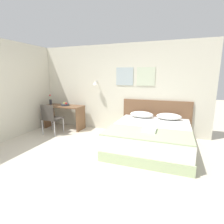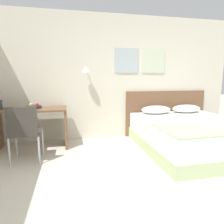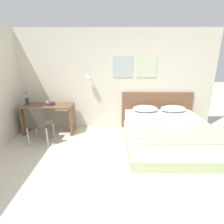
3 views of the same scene
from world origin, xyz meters
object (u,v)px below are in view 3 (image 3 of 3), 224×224
fruit_bowl (50,103)px  pillow_left (145,109)px  folded_towel_near_foot (176,129)px  desk_chair (38,123)px  headboard (156,110)px  pillow_right (173,109)px  flower_vase (27,100)px  desk (49,113)px  throw_blanket (177,134)px  bed (167,134)px

fruit_bowl → pillow_left: bearing=1.8°
folded_towel_near_foot → desk_chair: bearing=170.9°
pillow_left → desk_chair: bearing=-162.8°
headboard → folded_towel_near_foot: bearing=-88.9°
pillow_right → fruit_bowl: 3.23m
pillow_right → desk_chair: (-3.28, -0.78, -0.10)m
desk_chair → flower_vase: size_ratio=2.68×
desk → flower_vase: bearing=177.4°
pillow_right → fruit_bowl: size_ratio=2.45×
headboard → throw_blanket: headboard is taller
pillow_left → bed: bearing=-65.2°
throw_blanket → desk_chair: 2.97m
desk → flower_vase: 0.64m
pillow_left → throw_blanket: pillow_left is taller
flower_vase → desk: bearing=-2.6°
folded_towel_near_foot → flower_vase: (-3.48, 1.19, 0.27)m
headboard → pillow_left: headboard is taller
pillow_right → fruit_bowl: bearing=-178.6°
pillow_left → folded_towel_near_foot: 1.32m
pillow_right → folded_towel_near_foot: size_ratio=1.88×
headboard → desk: (-2.91, -0.36, 0.02)m
desk_chair → flower_vase: 0.96m
desk → bed: bearing=-13.7°
fruit_bowl → flower_vase: size_ratio=0.79×
headboard → desk_chair: bearing=-160.1°
headboard → desk_chair: headboard is taller
desk → desk_chair: (0.00, -0.69, 0.00)m
folded_towel_near_foot → bed: bearing=93.8°
headboard → fruit_bowl: bearing=-173.1°
pillow_left → flower_vase: 3.09m
throw_blanket → desk: bearing=155.8°
folded_towel_near_foot → desk: size_ratio=0.28×
pillow_right → bed: bearing=-114.8°
pillow_left → fruit_bowl: bearing=-178.2°
headboard → pillow_left: 0.47m
desk → fruit_bowl: bearing=13.4°
pillow_right → flower_vase: bearing=-179.0°
headboard → folded_towel_near_foot: 1.53m
bed → folded_towel_near_foot: (0.03, -0.46, 0.33)m
desk_chair → throw_blanket: bearing=-12.0°
bed → headboard: bearing=90.0°
bed → desk_chair: bearing=179.7°
desk → folded_towel_near_foot: bearing=-21.6°
bed → fruit_bowl: bearing=165.9°
pillow_right → desk_chair: bearing=-166.5°
desk_chair → folded_towel_near_foot: bearing=-9.1°
flower_vase → bed: bearing=-12.0°
bed → pillow_left: (-0.37, 0.80, 0.37)m
pillow_left → desk_chair: 2.66m
throw_blanket → desk_chair: bearing=168.0°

